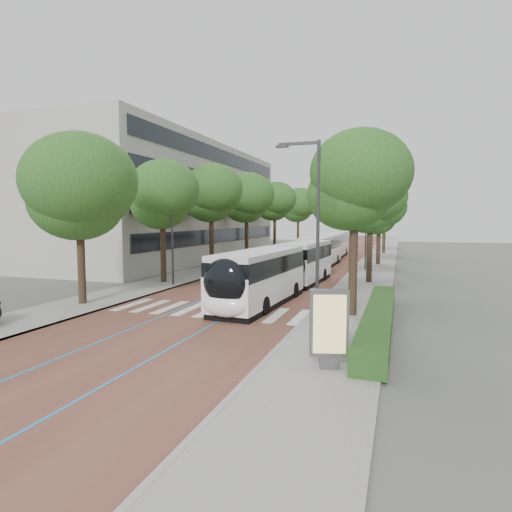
{
  "coord_description": "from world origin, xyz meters",
  "views": [
    {
      "loc": [
        9.94,
        -20.02,
        5.03
      ],
      "look_at": [
        0.32,
        8.42,
        2.4
      ],
      "focal_mm": 30.0,
      "sensor_mm": 36.0,
      "label": 1
    }
  ],
  "objects": [
    {
      "name": "trees_left",
      "position": [
        -7.5,
        26.07,
        7.01
      ],
      "size": [
        6.43,
        61.39,
        9.92
      ],
      "color": "black",
      "rests_on": "ground"
    },
    {
      "name": "ad_panel",
      "position": [
        7.8,
        -6.22,
        1.49
      ],
      "size": [
        1.3,
        0.67,
        2.61
      ],
      "rotation": [
        0.0,
        0.0,
        0.28
      ],
      "color": "#59595B",
      "rests_on": "sidewalk_right"
    },
    {
      "name": "road",
      "position": [
        0.0,
        40.0,
        0.01
      ],
      "size": [
        11.0,
        140.0,
        0.02
      ],
      "primitive_type": "cube",
      "color": "brown",
      "rests_on": "ground"
    },
    {
      "name": "kerb_right",
      "position": [
        5.6,
        40.0,
        0.06
      ],
      "size": [
        0.2,
        140.0,
        0.14
      ],
      "primitive_type": "cube",
      "color": "gray",
      "rests_on": "ground"
    },
    {
      "name": "trees_right",
      "position": [
        7.7,
        24.14,
        6.1
      ],
      "size": [
        5.6,
        47.31,
        8.84
      ],
      "color": "black",
      "rests_on": "ground"
    },
    {
      "name": "ground",
      "position": [
        0.0,
        0.0,
        0.0
      ],
      "size": [
        160.0,
        160.0,
        0.0
      ],
      "primitive_type": "plane",
      "color": "#51544C",
      "rests_on": "ground"
    },
    {
      "name": "kerb_left",
      "position": [
        -5.6,
        40.0,
        0.06
      ],
      "size": [
        0.2,
        140.0,
        0.14
      ],
      "primitive_type": "cube",
      "color": "gray",
      "rests_on": "ground"
    },
    {
      "name": "lead_bus",
      "position": [
        2.54,
        7.09,
        1.63
      ],
      "size": [
        3.61,
        18.51,
        3.2
      ],
      "rotation": [
        0.0,
        0.0,
        -0.06
      ],
      "color": "black",
      "rests_on": "ground"
    },
    {
      "name": "hedge",
      "position": [
        9.1,
        0.0,
        0.52
      ],
      "size": [
        1.2,
        14.0,
        0.8
      ],
      "primitive_type": "cube",
      "color": "#1A3E15",
      "rests_on": "sidewalk_right"
    },
    {
      "name": "sidewalk_right",
      "position": [
        7.5,
        40.0,
        0.06
      ],
      "size": [
        4.0,
        140.0,
        0.12
      ],
      "primitive_type": "cube",
      "color": "gray",
      "rests_on": "ground"
    },
    {
      "name": "streetlight_far",
      "position": [
        6.62,
        22.0,
        4.82
      ],
      "size": [
        1.82,
        0.2,
        8.0
      ],
      "color": "#323335",
      "rests_on": "sidewalk_right"
    },
    {
      "name": "lane_line_left",
      "position": [
        -1.6,
        40.0,
        0.02
      ],
      "size": [
        0.12,
        126.0,
        0.01
      ],
      "primitive_type": "cube",
      "color": "#247AB5",
      "rests_on": "road"
    },
    {
      "name": "bus_queued_1",
      "position": [
        1.75,
        35.41,
        1.62
      ],
      "size": [
        2.77,
        12.45,
        3.2
      ],
      "rotation": [
        0.0,
        0.0,
        0.02
      ],
      "color": "white",
      "rests_on": "ground"
    },
    {
      "name": "bus_queued_0",
      "position": [
        2.1,
        23.56,
        1.62
      ],
      "size": [
        2.7,
        12.43,
        3.2
      ],
      "rotation": [
        0.0,
        0.0,
        -0.01
      ],
      "color": "white",
      "rests_on": "ground"
    },
    {
      "name": "lane_line_right",
      "position": [
        1.6,
        40.0,
        0.02
      ],
      "size": [
        0.12,
        126.0,
        0.01
      ],
      "primitive_type": "cube",
      "color": "#247AB5",
      "rests_on": "road"
    },
    {
      "name": "sidewalk_left",
      "position": [
        -7.5,
        40.0,
        0.06
      ],
      "size": [
        4.0,
        140.0,
        0.12
      ],
      "primitive_type": "cube",
      "color": "gray",
      "rests_on": "ground"
    },
    {
      "name": "zebra_crossing",
      "position": [
        0.2,
        1.0,
        0.03
      ],
      "size": [
        10.55,
        3.6,
        0.01
      ],
      "color": "silver",
      "rests_on": "ground"
    },
    {
      "name": "streetlight_near",
      "position": [
        6.62,
        -3.0,
        4.82
      ],
      "size": [
        1.82,
        0.2,
        8.0
      ],
      "color": "#323335",
      "rests_on": "sidewalk_right"
    },
    {
      "name": "lamp_post_left",
      "position": [
        -6.1,
        8.0,
        4.12
      ],
      "size": [
        0.14,
        0.14,
        8.0
      ],
      "primitive_type": "cylinder",
      "color": "#323335",
      "rests_on": "sidewalk_left"
    },
    {
      "name": "office_building",
      "position": [
        -19.47,
        28.0,
        7.0
      ],
      "size": [
        18.11,
        40.0,
        14.0
      ],
      "color": "#9B9A90",
      "rests_on": "ground"
    }
  ]
}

